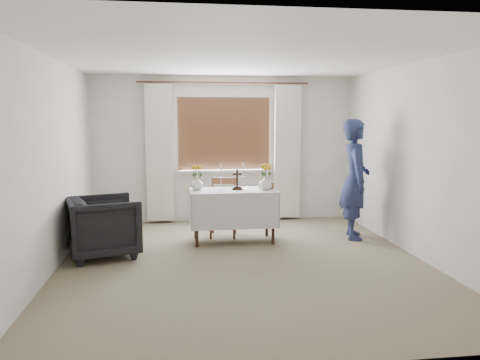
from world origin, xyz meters
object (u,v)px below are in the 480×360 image
altar_table (233,216)px  flower_vase_left (197,183)px  wooden_chair (223,207)px  person (355,179)px  armchair (104,226)px  flower_vase_right (265,183)px  wooden_cross (237,179)px

altar_table → flower_vase_left: bearing=173.3°
altar_table → wooden_chair: (-0.12, 0.34, 0.06)m
flower_vase_left → person: bearing=-1.8°
armchair → flower_vase_right: 2.30m
altar_table → wooden_chair: 0.36m
person → armchair: bearing=110.0°
wooden_cross → flower_vase_right: (0.40, -0.06, -0.05)m
altar_table → wooden_cross: 0.54m
person → wooden_cross: 1.76m
altar_table → wooden_cross: wooden_cross is taller
wooden_chair → person: bearing=-0.8°
wooden_chair → flower_vase_right: bearing=-24.8°
armchair → flower_vase_right: bearing=-95.5°
altar_table → person: (1.82, -0.01, 0.51)m
altar_table → wooden_chair: bearing=109.2°
person → flower_vase_left: 2.34m
wooden_cross → flower_vase_left: 0.58m
altar_table → flower_vase_right: flower_vase_right is taller
armchair → wooden_cross: 1.95m
altar_table → armchair: (-1.75, -0.50, 0.01)m
armchair → flower_vase_left: bearing=-82.4°
altar_table → armchair: 1.82m
wooden_chair → person: (1.93, -0.35, 0.45)m
wooden_chair → flower_vase_right: 0.81m
altar_table → wooden_cross: size_ratio=4.09×
flower_vase_right → wooden_cross: bearing=171.1°
altar_table → wooden_chair: wooden_chair is taller
altar_table → flower_vase_right: 0.67m
wooden_cross → wooden_chair: bearing=116.8°
armchair → person: (3.57, 0.49, 0.50)m
flower_vase_left → flower_vase_right: (0.98, -0.12, 0.01)m
altar_table → flower_vase_right: (0.46, -0.06, 0.48)m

